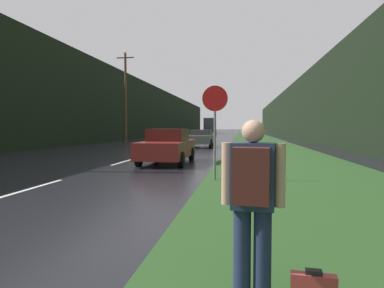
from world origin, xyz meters
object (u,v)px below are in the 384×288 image
at_px(hitchhiker_with_backpack, 252,198).
at_px(delivery_truck, 210,126).
at_px(stop_sign, 215,121).
at_px(car_passing_far, 201,138).
at_px(car_passing_near, 168,146).

height_order(hitchhiker_with_backpack, delivery_truck, delivery_truck).
distance_m(stop_sign, car_passing_far, 17.35).
bearing_deg(stop_sign, hitchhiker_with_backpack, -82.75).
xyz_separation_m(stop_sign, delivery_truck, (-6.72, 70.85, 0.18)).
xyz_separation_m(stop_sign, hitchhiker_with_backpack, (0.90, -7.04, -0.83)).
bearing_deg(car_passing_near, hitchhiker_with_backpack, 106.01).
relative_size(car_passing_near, car_passing_far, 0.98).
bearing_deg(delivery_truck, stop_sign, -84.58).
relative_size(car_passing_far, delivery_truck, 0.59).
xyz_separation_m(car_passing_near, car_passing_far, (-0.00, 12.48, -0.03)).
height_order(stop_sign, hitchhiker_with_backpack, stop_sign).
bearing_deg(hitchhiker_with_backpack, stop_sign, 103.34).
xyz_separation_m(hitchhiker_with_backpack, car_passing_near, (-3.36, 11.70, -0.20)).
height_order(stop_sign, car_passing_far, stop_sign).
height_order(hitchhiker_with_backpack, car_passing_far, hitchhiker_with_backpack).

